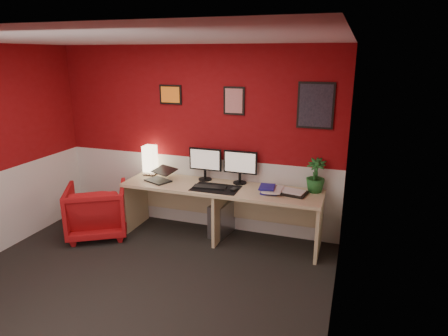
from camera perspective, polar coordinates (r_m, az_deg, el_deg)
ground at (r=4.43m, az=-13.03°, el=-16.69°), size 4.00×3.50×0.01m
ceiling at (r=3.74m, az=-15.56°, el=17.55°), size 4.00×3.50×0.01m
wall_back at (r=5.40m, az=-4.17°, el=4.14°), size 4.00×0.01×2.50m
wall_right at (r=3.31m, az=16.47°, el=-4.37°), size 0.01×3.50×2.50m
wainscot_back at (r=5.60m, az=-4.03°, el=-3.39°), size 4.00×0.01×1.00m
wainscot_right at (r=3.63m, az=15.42°, el=-15.51°), size 0.01×3.50×1.00m
desk at (r=5.19m, az=-0.50°, el=-6.57°), size 2.60×0.65×0.73m
shoji_lamp at (r=5.62m, az=-10.68°, el=1.01°), size 0.16×0.16×0.40m
laptop at (r=5.33m, az=-9.60°, el=-0.78°), size 0.39×0.34×0.22m
monitor_left at (r=5.28m, az=-2.79°, el=1.29°), size 0.45×0.06×0.58m
monitor_right at (r=5.12m, az=2.34°, el=0.85°), size 0.45×0.06×0.58m
desk_mat at (r=5.01m, az=-1.21°, el=-2.96°), size 0.60×0.38×0.01m
keyboard at (r=5.02m, az=-2.10°, el=-2.77°), size 0.43×0.18×0.02m
mouse at (r=4.91m, az=1.42°, el=-3.14°), size 0.08×0.11×0.03m
book_bottom at (r=4.92m, az=5.45°, el=-3.25°), size 0.23×0.30×0.03m
book_middle at (r=4.90m, az=5.77°, el=-3.00°), size 0.24×0.32×0.02m
book_top at (r=4.90m, az=5.17°, el=-2.71°), size 0.21×0.27×0.02m
zen_tray at (r=4.88m, az=9.82°, el=-3.57°), size 0.39×0.31×0.03m
potted_plant at (r=4.96m, az=13.15°, el=-1.06°), size 0.26×0.26×0.42m
pc_tower at (r=5.39m, az=-0.31°, el=-7.31°), size 0.27×0.48×0.45m
armchair at (r=5.59m, az=-17.92°, el=-5.83°), size 1.04×1.05×0.70m
art_left at (r=5.44m, az=-7.76°, el=10.52°), size 0.32×0.02×0.26m
art_center at (r=5.11m, az=1.47°, el=9.73°), size 0.28×0.02×0.36m
art_right at (r=4.91m, az=13.17°, el=8.81°), size 0.44×0.02×0.56m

